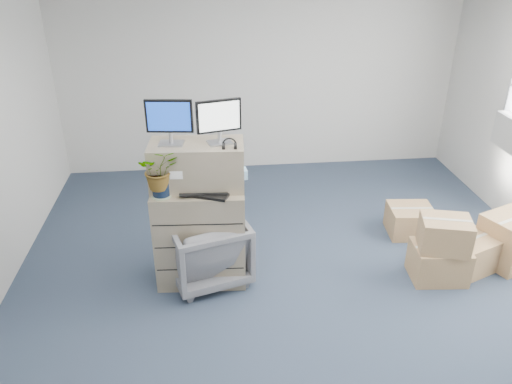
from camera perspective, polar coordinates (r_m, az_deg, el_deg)
ground at (r=5.18m, az=4.85°, el=-12.70°), size 7.00×7.00×0.00m
wall_back at (r=7.70m, az=0.44°, el=12.70°), size 6.00×0.02×2.80m
filing_cabinet_lower at (r=5.28m, az=-6.33°, el=-4.78°), size 0.95×0.62×1.07m
filing_cabinet_upper at (r=4.97m, az=-6.74°, el=3.08°), size 0.95×0.52×0.46m
monitor_left at (r=4.80m, az=-9.89°, el=8.15°), size 0.45×0.20×0.44m
monitor_right at (r=4.77m, az=-4.25°, el=8.29°), size 0.43×0.22×0.43m
headphones at (r=4.72m, az=-3.05°, el=5.44°), size 0.14×0.02×0.14m
keyboard at (r=4.89m, az=-6.08°, el=-0.07°), size 0.57×0.40×0.03m
mouse at (r=4.93m, az=-2.30°, el=0.36°), size 0.13×0.10×0.04m
water_bottle at (r=4.98m, az=-6.19°, el=1.97°), size 0.08×0.08×0.27m
phone_dock at (r=5.01m, az=-7.16°, el=0.94°), size 0.06×0.05×0.13m
external_drive at (r=5.08m, az=-2.87°, el=1.32°), size 0.23×0.20×0.06m
tissue_box at (r=5.03m, az=-2.52°, el=2.06°), size 0.27×0.15×0.10m
potted_plant at (r=4.82m, az=-10.96°, el=2.00°), size 0.42×0.45×0.41m
office_chair at (r=5.33m, az=-5.60°, el=-6.13°), size 0.96×0.92×0.81m
cardboard_boxes at (r=6.12m, az=23.35°, el=-5.14°), size 1.79×1.47×0.74m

